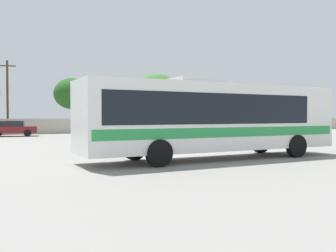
{
  "coord_description": "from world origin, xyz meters",
  "views": [
    {
      "loc": [
        -7.6,
        -15.32,
        1.92
      ],
      "look_at": [
        -0.44,
        1.76,
        1.42
      ],
      "focal_mm": 40.1,
      "sensor_mm": 36.0,
      "label": 1
    }
  ],
  "objects": [
    {
      "name": "parked_car_second_maroon",
      "position": [
        -7.51,
        22.8,
        0.77
      ],
      "size": [
        4.43,
        2.27,
        1.46
      ],
      "color": "maroon",
      "rests_on": "ground_plane"
    },
    {
      "name": "perimeter_wall",
      "position": [
        0.0,
        26.72,
        0.81
      ],
      "size": [
        80.0,
        0.3,
        1.63
      ],
      "primitive_type": "cube",
      "color": "#B2AD9E",
      "rests_on": "ground_plane"
    },
    {
      "name": "coach_bus_white_green",
      "position": [
        0.59,
        -0.78,
        1.89
      ],
      "size": [
        12.31,
        3.55,
        3.54
      ],
      "color": "white",
      "rests_on": "ground_plane"
    },
    {
      "name": "roadside_tree_midright",
      "position": [
        10.36,
        31.42,
        5.01
      ],
      "size": [
        5.96,
        5.96,
        7.55
      ],
      "color": "brown",
      "rests_on": "ground_plane"
    },
    {
      "name": "roadside_tree_midleft",
      "position": [
        -0.76,
        30.74,
        4.58
      ],
      "size": [
        4.42,
        4.42,
        6.47
      ],
      "color": "brown",
      "rests_on": "ground_plane"
    },
    {
      "name": "ground_plane",
      "position": [
        0.0,
        10.0,
        0.0
      ],
      "size": [
        300.0,
        300.0,
        0.0
      ],
      "primitive_type": "plane",
      "color": "gray"
    },
    {
      "name": "utility_pole_far",
      "position": [
        -7.94,
        30.15,
        4.23
      ],
      "size": [
        1.8,
        0.26,
        8.09
      ],
      "color": "#4C3823",
      "rests_on": "ground_plane"
    }
  ]
}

